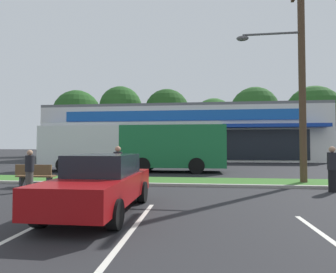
{
  "coord_description": "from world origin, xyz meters",
  "views": [
    {
      "loc": [
        0.88,
        1.03,
        1.75
      ],
      "look_at": [
        -1.04,
        18.1,
        2.31
      ],
      "focal_mm": 29.24,
      "sensor_mm": 36.0,
      "label": 1
    }
  ],
  "objects_px": {
    "pedestrian_near_bench": "(118,168)",
    "pedestrian_by_pole": "(332,169)",
    "pedestrian_mid": "(29,171)",
    "city_bus": "(133,145)",
    "car_1": "(101,183)",
    "car_0": "(106,156)",
    "utility_pole": "(298,71)",
    "bus_stop_bench": "(35,175)"
  },
  "relations": [
    {
      "from": "car_1",
      "to": "pedestrian_near_bench",
      "type": "relative_size",
      "value": 2.56
    },
    {
      "from": "car_1",
      "to": "pedestrian_near_bench",
      "type": "bearing_deg",
      "value": -169.93
    },
    {
      "from": "car_0",
      "to": "pedestrian_mid",
      "type": "relative_size",
      "value": 2.94
    },
    {
      "from": "car_0",
      "to": "pedestrian_by_pole",
      "type": "distance_m",
      "value": 19.29
    },
    {
      "from": "car_0",
      "to": "pedestrian_near_bench",
      "type": "xyz_separation_m",
      "value": [
        5.43,
        -14.1,
        0.08
      ]
    },
    {
      "from": "bus_stop_bench",
      "to": "pedestrian_mid",
      "type": "distance_m",
      "value": 1.28
    },
    {
      "from": "city_bus",
      "to": "pedestrian_mid",
      "type": "relative_size",
      "value": 7.75
    },
    {
      "from": "utility_pole",
      "to": "pedestrian_by_pole",
      "type": "xyz_separation_m",
      "value": [
        0.52,
        -1.85,
        -4.26
      ]
    },
    {
      "from": "utility_pole",
      "to": "bus_stop_bench",
      "type": "relative_size",
      "value": 5.98
    },
    {
      "from": "bus_stop_bench",
      "to": "pedestrian_near_bench",
      "type": "height_order",
      "value": "pedestrian_near_bench"
    },
    {
      "from": "city_bus",
      "to": "pedestrian_mid",
      "type": "xyz_separation_m",
      "value": [
        -1.96,
        -8.34,
        -0.97
      ]
    },
    {
      "from": "pedestrian_near_bench",
      "to": "pedestrian_mid",
      "type": "height_order",
      "value": "pedestrian_near_bench"
    },
    {
      "from": "car_0",
      "to": "pedestrian_by_pole",
      "type": "height_order",
      "value": "pedestrian_by_pole"
    },
    {
      "from": "pedestrian_mid",
      "to": "car_1",
      "type": "bearing_deg",
      "value": -107.86
    },
    {
      "from": "city_bus",
      "to": "pedestrian_mid",
      "type": "bearing_deg",
      "value": 76.32
    },
    {
      "from": "pedestrian_by_pole",
      "to": "pedestrian_mid",
      "type": "xyz_separation_m",
      "value": [
        -11.4,
        -1.22,
        -0.07
      ]
    },
    {
      "from": "city_bus",
      "to": "car_1",
      "type": "height_order",
      "value": "city_bus"
    },
    {
      "from": "car_1",
      "to": "pedestrian_near_bench",
      "type": "xyz_separation_m",
      "value": [
        -0.63,
        3.54,
        0.1
      ]
    },
    {
      "from": "city_bus",
      "to": "pedestrian_near_bench",
      "type": "relative_size",
      "value": 7.11
    },
    {
      "from": "pedestrian_near_bench",
      "to": "pedestrian_mid",
      "type": "relative_size",
      "value": 1.09
    },
    {
      "from": "car_1",
      "to": "pedestrian_mid",
      "type": "distance_m",
      "value": 4.72
    },
    {
      "from": "utility_pole",
      "to": "pedestrian_by_pole",
      "type": "distance_m",
      "value": 4.68
    },
    {
      "from": "pedestrian_by_pole",
      "to": "pedestrian_mid",
      "type": "distance_m",
      "value": 11.46
    },
    {
      "from": "bus_stop_bench",
      "to": "car_0",
      "type": "bearing_deg",
      "value": -82.84
    },
    {
      "from": "city_bus",
      "to": "pedestrian_near_bench",
      "type": "distance_m",
      "value": 7.71
    },
    {
      "from": "utility_pole",
      "to": "car_1",
      "type": "distance_m",
      "value": 10.14
    },
    {
      "from": "city_bus",
      "to": "car_1",
      "type": "xyz_separation_m",
      "value": [
        1.88,
        -11.1,
        -1.0
      ]
    },
    {
      "from": "pedestrian_by_pole",
      "to": "pedestrian_mid",
      "type": "height_order",
      "value": "pedestrian_by_pole"
    },
    {
      "from": "utility_pole",
      "to": "car_1",
      "type": "height_order",
      "value": "utility_pole"
    },
    {
      "from": "bus_stop_bench",
      "to": "car_1",
      "type": "distance_m",
      "value": 5.84
    },
    {
      "from": "pedestrian_near_bench",
      "to": "pedestrian_by_pole",
      "type": "relative_size",
      "value": 1.01
    },
    {
      "from": "bus_stop_bench",
      "to": "car_0",
      "type": "relative_size",
      "value": 0.34
    },
    {
      "from": "car_0",
      "to": "pedestrian_mid",
      "type": "height_order",
      "value": "pedestrian_mid"
    },
    {
      "from": "pedestrian_near_bench",
      "to": "pedestrian_by_pole",
      "type": "bearing_deg",
      "value": -5.62
    },
    {
      "from": "city_bus",
      "to": "pedestrian_near_bench",
      "type": "bearing_deg",
      "value": 98.9
    },
    {
      "from": "car_0",
      "to": "pedestrian_by_pole",
      "type": "bearing_deg",
      "value": 134.93
    },
    {
      "from": "car_1",
      "to": "pedestrian_near_bench",
      "type": "distance_m",
      "value": 3.6
    },
    {
      "from": "utility_pole",
      "to": "pedestrian_near_bench",
      "type": "bearing_deg",
      "value": -163.35
    },
    {
      "from": "pedestrian_by_pole",
      "to": "utility_pole",
      "type": "bearing_deg",
      "value": -69.34
    },
    {
      "from": "pedestrian_near_bench",
      "to": "pedestrian_by_pole",
      "type": "height_order",
      "value": "pedestrian_near_bench"
    },
    {
      "from": "pedestrian_near_bench",
      "to": "car_1",
      "type": "bearing_deg",
      "value": -88.64
    },
    {
      "from": "city_bus",
      "to": "car_1",
      "type": "relative_size",
      "value": 2.78
    }
  ]
}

